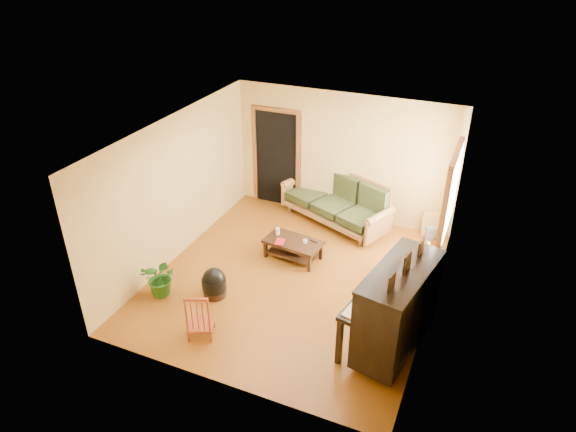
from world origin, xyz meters
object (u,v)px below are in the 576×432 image
at_px(potted_plant, 161,278).
at_px(ceramic_crock, 431,233).
at_px(red_chair, 200,313).
at_px(armchair, 404,269).
at_px(footstool, 214,286).
at_px(coffee_table, 293,249).
at_px(piano, 397,311).
at_px(sofa, 335,200).

bearing_deg(potted_plant, ceramic_crock, 43.15).
bearing_deg(red_chair, armchair, 19.85).
xyz_separation_m(footstool, red_chair, (0.30, -0.89, 0.21)).
height_order(coffee_table, ceramic_crock, coffee_table).
relative_size(armchair, potted_plant, 1.23).
height_order(armchair, footstool, armchair).
distance_m(red_chair, ceramic_crock, 4.86).
relative_size(armchair, footstool, 1.99).
xyz_separation_m(armchair, piano, (0.18, -1.46, 0.29)).
bearing_deg(footstool, red_chair, -71.51).
height_order(footstool, potted_plant, potted_plant).
height_order(sofa, coffee_table, sofa).
xyz_separation_m(coffee_table, red_chair, (-0.46, -2.40, 0.21)).
bearing_deg(red_chair, ceramic_crock, 34.35).
bearing_deg(ceramic_crock, red_chair, -122.93).
bearing_deg(potted_plant, red_chair, -28.02).
distance_m(armchair, footstool, 3.11).
height_order(coffee_table, potted_plant, potted_plant).
distance_m(coffee_table, potted_plant, 2.40).
xyz_separation_m(piano, red_chair, (-2.66, -0.82, -0.29)).
distance_m(armchair, piano, 1.49).
bearing_deg(red_chair, coffee_table, 56.49).
distance_m(sofa, coffee_table, 1.61).
distance_m(coffee_table, ceramic_crock, 2.75).
relative_size(armchair, red_chair, 1.01).
relative_size(sofa, piano, 1.49).
relative_size(coffee_table, potted_plant, 1.57).
height_order(armchair, potted_plant, armchair).
height_order(coffee_table, red_chair, red_chair).
height_order(sofa, footstool, sofa).
height_order(coffee_table, footstool, footstool).
bearing_deg(footstool, potted_plant, -158.54).
distance_m(piano, footstool, 3.00).
xyz_separation_m(red_chair, ceramic_crock, (2.64, 4.08, -0.27)).
height_order(sofa, red_chair, sofa).
xyz_separation_m(armchair, red_chair, (-2.48, -2.28, -0.00)).
xyz_separation_m(piano, ceramic_crock, (-0.02, 3.25, -0.55)).
bearing_deg(footstool, sofa, 71.72).
relative_size(sofa, armchair, 2.89).
bearing_deg(potted_plant, sofa, 61.89).
bearing_deg(potted_plant, footstool, 21.46).
bearing_deg(coffee_table, piano, -35.71).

